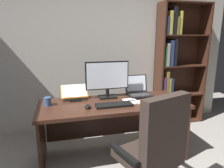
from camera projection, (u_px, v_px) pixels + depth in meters
wall_back at (91, 50)px, 3.23m from camera, size 4.68×0.12×2.53m
desk at (112, 115)px, 2.54m from camera, size 1.74×0.69×0.71m
bookshelf at (175, 70)px, 3.42m from camera, size 0.83×0.30×1.99m
office_chair at (153, 156)px, 1.84m from camera, size 0.70×0.62×1.03m
monitor at (107, 79)px, 2.57m from camera, size 0.55×0.16×0.47m
laptop at (139, 91)px, 2.72m from camera, size 0.31×0.31×0.25m
keyboard at (114, 105)px, 2.31m from camera, size 0.42×0.15×0.02m
computer_mouse at (88, 106)px, 2.24m from camera, size 0.06×0.10×0.04m
reading_stand_with_book at (74, 92)px, 2.58m from camera, size 0.33×0.29×0.15m
open_binder at (158, 103)px, 2.39m from camera, size 0.45×0.33×0.02m
notepad at (131, 101)px, 2.46m from camera, size 0.18×0.23×0.01m
pen at (133, 100)px, 2.46m from camera, size 0.14×0.01×0.01m
coffee_mug at (48, 101)px, 2.31m from camera, size 0.08×0.08×0.10m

